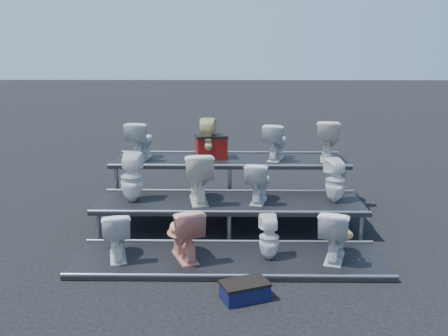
{
  "coord_description": "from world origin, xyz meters",
  "views": [
    {
      "loc": [
        0.02,
        -7.59,
        2.81
      ],
      "look_at": [
        -0.09,
        0.1,
        0.98
      ],
      "focal_mm": 40.0,
      "sensor_mm": 36.0,
      "label": 1
    }
  ],
  "objects_px": {
    "toilet_3": "(335,234)",
    "toilet_6": "(259,182)",
    "toilet_0": "(116,234)",
    "step_stool": "(245,292)",
    "toilet_2": "(269,237)",
    "toilet_7": "(335,180)",
    "toilet_10": "(276,141)",
    "toilet_9": "(207,139)",
    "toilet_4": "(132,177)",
    "red_crate": "(211,148)",
    "toilet_8": "(141,140)",
    "toilet_11": "(327,140)",
    "toilet_1": "(184,232)",
    "toilet_5": "(198,177)"
  },
  "relations": [
    {
      "from": "toilet_10",
      "to": "toilet_4",
      "type": "bearing_deg",
      "value": 47.24
    },
    {
      "from": "toilet_0",
      "to": "toilet_1",
      "type": "distance_m",
      "value": 0.91
    },
    {
      "from": "toilet_2",
      "to": "toilet_6",
      "type": "distance_m",
      "value": 1.37
    },
    {
      "from": "toilet_7",
      "to": "toilet_11",
      "type": "distance_m",
      "value": 1.37
    },
    {
      "from": "toilet_3",
      "to": "toilet_7",
      "type": "bearing_deg",
      "value": -82.53
    },
    {
      "from": "toilet_0",
      "to": "step_stool",
      "type": "distance_m",
      "value": 2.01
    },
    {
      "from": "toilet_11",
      "to": "toilet_3",
      "type": "bearing_deg",
      "value": 92.21
    },
    {
      "from": "toilet_1",
      "to": "toilet_9",
      "type": "xyz_separation_m",
      "value": [
        0.19,
        2.6,
        0.81
      ]
    },
    {
      "from": "toilet_7",
      "to": "step_stool",
      "type": "height_order",
      "value": "toilet_7"
    },
    {
      "from": "toilet_7",
      "to": "toilet_10",
      "type": "xyz_separation_m",
      "value": [
        -0.83,
        1.3,
        0.38
      ]
    },
    {
      "from": "toilet_6",
      "to": "toilet_9",
      "type": "height_order",
      "value": "toilet_9"
    },
    {
      "from": "toilet_10",
      "to": "step_stool",
      "type": "xyz_separation_m",
      "value": [
        -0.65,
        -3.63,
        -1.1
      ]
    },
    {
      "from": "toilet_2",
      "to": "toilet_7",
      "type": "bearing_deg",
      "value": -137.8
    },
    {
      "from": "toilet_9",
      "to": "step_stool",
      "type": "height_order",
      "value": "toilet_9"
    },
    {
      "from": "toilet_7",
      "to": "toilet_9",
      "type": "bearing_deg",
      "value": -48.18
    },
    {
      "from": "toilet_8",
      "to": "red_crate",
      "type": "relative_size",
      "value": 1.28
    },
    {
      "from": "toilet_3",
      "to": "toilet_9",
      "type": "xyz_separation_m",
      "value": [
        -1.83,
        2.6,
        0.82
      ]
    },
    {
      "from": "toilet_3",
      "to": "toilet_11",
      "type": "height_order",
      "value": "toilet_11"
    },
    {
      "from": "toilet_0",
      "to": "toilet_8",
      "type": "relative_size",
      "value": 0.96
    },
    {
      "from": "toilet_3",
      "to": "toilet_6",
      "type": "xyz_separation_m",
      "value": [
        -0.96,
        1.3,
        0.37
      ]
    },
    {
      "from": "toilet_4",
      "to": "red_crate",
      "type": "distance_m",
      "value": 1.84
    },
    {
      "from": "red_crate",
      "to": "toilet_2",
      "type": "bearing_deg",
      "value": -82.68
    },
    {
      "from": "toilet_0",
      "to": "toilet_6",
      "type": "bearing_deg",
      "value": -161.18
    },
    {
      "from": "toilet_7",
      "to": "toilet_0",
      "type": "bearing_deg",
      "value": 6.08
    },
    {
      "from": "toilet_5",
      "to": "toilet_3",
      "type": "bearing_deg",
      "value": 136.94
    },
    {
      "from": "toilet_9",
      "to": "toilet_3",
      "type": "bearing_deg",
      "value": 128.7
    },
    {
      "from": "toilet_1",
      "to": "toilet_11",
      "type": "distance_m",
      "value": 3.61
    },
    {
      "from": "toilet_9",
      "to": "step_stool",
      "type": "bearing_deg",
      "value": 102.91
    },
    {
      "from": "toilet_4",
      "to": "toilet_11",
      "type": "bearing_deg",
      "value": -158.14
    },
    {
      "from": "toilet_10",
      "to": "toilet_6",
      "type": "bearing_deg",
      "value": 92.47
    },
    {
      "from": "toilet_0",
      "to": "toilet_5",
      "type": "distance_m",
      "value": 1.72
    },
    {
      "from": "toilet_8",
      "to": "toilet_3",
      "type": "bearing_deg",
      "value": 149.0
    },
    {
      "from": "toilet_0",
      "to": "toilet_1",
      "type": "height_order",
      "value": "toilet_1"
    },
    {
      "from": "toilet_6",
      "to": "red_crate",
      "type": "bearing_deg",
      "value": -46.58
    },
    {
      "from": "toilet_3",
      "to": "red_crate",
      "type": "distance_m",
      "value": 3.27
    },
    {
      "from": "toilet_4",
      "to": "toilet_5",
      "type": "distance_m",
      "value": 1.05
    },
    {
      "from": "toilet_9",
      "to": "step_stool",
      "type": "distance_m",
      "value": 3.85
    },
    {
      "from": "toilet_8",
      "to": "toilet_9",
      "type": "height_order",
      "value": "toilet_9"
    },
    {
      "from": "toilet_2",
      "to": "toilet_3",
      "type": "relative_size",
      "value": 0.85
    },
    {
      "from": "toilet_4",
      "to": "toilet_8",
      "type": "xyz_separation_m",
      "value": [
        -0.07,
        1.3,
        0.36
      ]
    },
    {
      "from": "toilet_6",
      "to": "step_stool",
      "type": "height_order",
      "value": "toilet_6"
    },
    {
      "from": "toilet_1",
      "to": "toilet_2",
      "type": "xyz_separation_m",
      "value": [
        1.14,
        0.0,
        -0.06
      ]
    },
    {
      "from": "toilet_8",
      "to": "toilet_11",
      "type": "height_order",
      "value": "toilet_11"
    },
    {
      "from": "toilet_0",
      "to": "toilet_6",
      "type": "distance_m",
      "value": 2.4
    },
    {
      "from": "toilet_2",
      "to": "step_stool",
      "type": "height_order",
      "value": "toilet_2"
    },
    {
      "from": "toilet_4",
      "to": "toilet_8",
      "type": "distance_m",
      "value": 1.35
    },
    {
      "from": "toilet_10",
      "to": "step_stool",
      "type": "height_order",
      "value": "toilet_10"
    },
    {
      "from": "toilet_1",
      "to": "toilet_3",
      "type": "relative_size",
      "value": 1.02
    },
    {
      "from": "toilet_5",
      "to": "toilet_2",
      "type": "bearing_deg",
      "value": 119.62
    },
    {
      "from": "toilet_3",
      "to": "toilet_6",
      "type": "relative_size",
      "value": 1.1
    }
  ]
}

